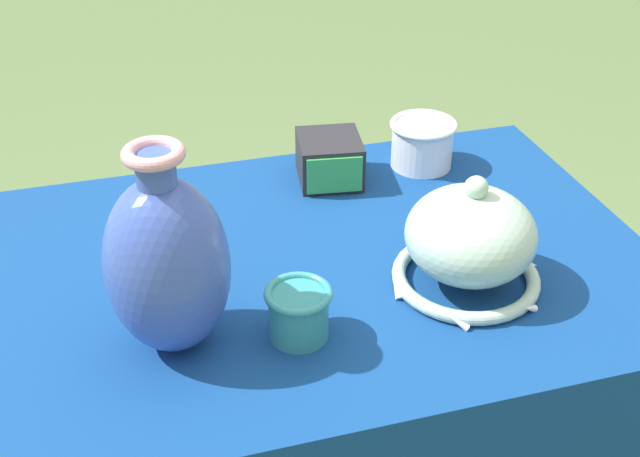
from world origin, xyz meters
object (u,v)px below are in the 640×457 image
at_px(cup_wide_teal, 299,311).
at_px(cup_wide_porcelain, 422,142).
at_px(mosaic_tile_box, 330,159).
at_px(vase_tall_bulbous, 167,263).
at_px(vase_dome_bell, 470,242).

distance_m(cup_wide_teal, cup_wide_porcelain, 0.57).
xyz_separation_m(mosaic_tile_box, cup_wide_porcelain, (0.19, 0.01, 0.01)).
xyz_separation_m(vase_tall_bulbous, cup_wide_porcelain, (0.54, 0.40, -0.09)).
bearing_deg(vase_dome_bell, cup_wide_teal, -169.45).
height_order(vase_dome_bell, cup_wide_porcelain, vase_dome_bell).
distance_m(vase_tall_bulbous, cup_wide_porcelain, 0.68).
bearing_deg(vase_tall_bulbous, vase_dome_bell, 2.33).
relative_size(vase_dome_bell, cup_wide_teal, 2.50).
relative_size(vase_dome_bell, cup_wide_porcelain, 1.86).
height_order(vase_tall_bulbous, vase_dome_bell, vase_tall_bulbous).
bearing_deg(mosaic_tile_box, cup_wide_teal, -103.74).
height_order(mosaic_tile_box, cup_wide_porcelain, cup_wide_porcelain).
bearing_deg(cup_wide_porcelain, vase_dome_bell, -101.65).
bearing_deg(vase_tall_bulbous, cup_wide_porcelain, 36.97).
bearing_deg(mosaic_tile_box, vase_dome_bell, -65.46).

